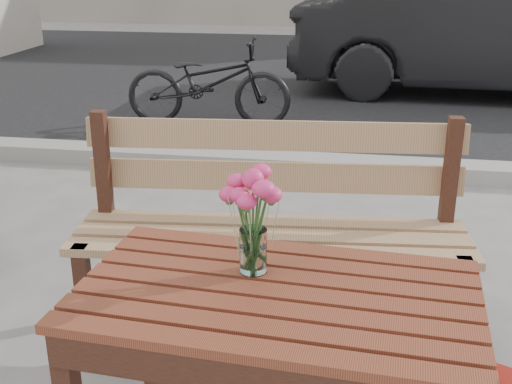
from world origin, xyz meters
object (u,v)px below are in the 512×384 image
bicycle (208,83)px  parked_car (485,32)px  main_table (276,325)px  main_vase (253,209)px

bicycle → parked_car: bearing=-58.1°
main_table → parked_car: 6.19m
main_vase → parked_car: size_ratio=0.07×
parked_car → bicycle: bearing=126.6°
main_table → bicycle: bearing=110.1°
main_vase → main_table: bearing=-50.3°
parked_car → bicycle: (-2.70, -1.83, -0.29)m
main_vase → bicycle: main_vase is taller
bicycle → main_table: bearing=-166.4°
main_vase → parked_car: parked_car is taller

